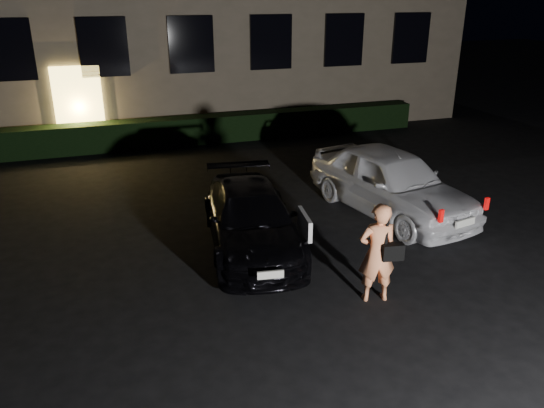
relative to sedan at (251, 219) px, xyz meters
name	(u,v)px	position (x,y,z in m)	size (l,w,h in m)	color
ground	(339,320)	(0.52, -2.77, -0.57)	(80.00, 80.00, 0.00)	black
hedge	(198,130)	(0.52, 7.73, -0.14)	(15.00, 0.70, 0.85)	black
sedan	(251,219)	(0.00, 0.00, 0.00)	(2.12, 4.10, 1.14)	black
hatch	(391,182)	(3.32, 0.64, 0.15)	(2.47, 4.46, 1.44)	white
man	(378,253)	(1.30, -2.42, 0.25)	(0.68, 0.49, 1.62)	#FF9761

